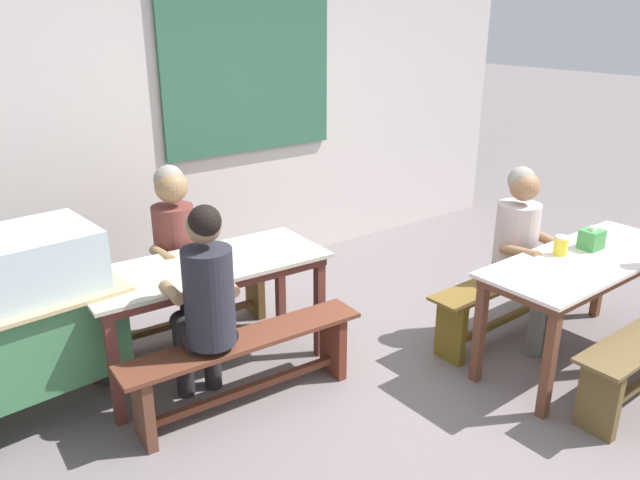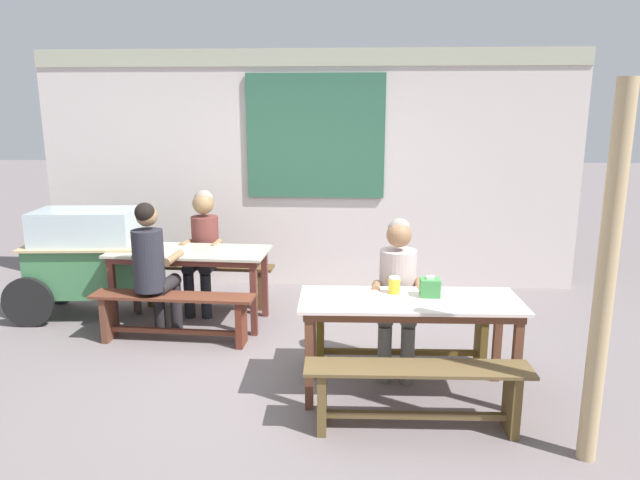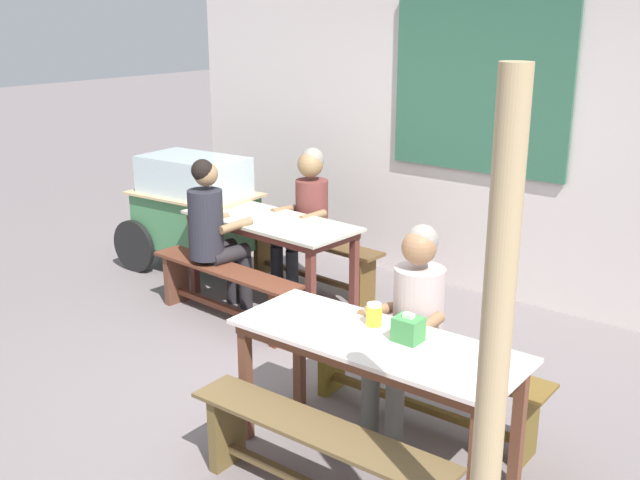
# 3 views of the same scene
# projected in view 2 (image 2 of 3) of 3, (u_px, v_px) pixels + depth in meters

# --- Properties ---
(ground_plane) EXTENTS (40.00, 40.00, 0.00)m
(ground_plane) POSITION_uv_depth(u_px,v_px,m) (286.00, 373.00, 4.76)
(ground_plane) COLOR slate
(backdrop_wall) EXTENTS (6.41, 0.23, 2.81)m
(backdrop_wall) POSITION_uv_depth(u_px,v_px,m) (308.00, 165.00, 6.91)
(backdrop_wall) COLOR silver
(backdrop_wall) RESTS_ON ground_plane
(dining_table_far) EXTENTS (1.59, 0.72, 0.76)m
(dining_table_far) POSITION_uv_depth(u_px,v_px,m) (190.00, 258.00, 5.76)
(dining_table_far) COLOR #B8B6A1
(dining_table_far) RESTS_ON ground_plane
(dining_table_near) EXTENTS (1.65, 0.66, 0.76)m
(dining_table_near) POSITION_uv_depth(u_px,v_px,m) (409.00, 310.00, 4.28)
(dining_table_near) COLOR silver
(dining_table_near) RESTS_ON ground_plane
(bench_far_back) EXTENTS (1.49, 0.33, 0.46)m
(bench_far_back) POSITION_uv_depth(u_px,v_px,m) (207.00, 279.00, 6.34)
(bench_far_back) COLOR brown
(bench_far_back) RESTS_ON ground_plane
(bench_far_front) EXTENTS (1.53, 0.34, 0.46)m
(bench_far_front) POSITION_uv_depth(u_px,v_px,m) (173.00, 311.00, 5.33)
(bench_far_front) COLOR brown
(bench_far_front) RESTS_ON ground_plane
(bench_near_back) EXTENTS (1.60, 0.31, 0.46)m
(bench_near_back) POSITION_uv_depth(u_px,v_px,m) (401.00, 331.00, 4.87)
(bench_near_back) COLOR brown
(bench_near_back) RESTS_ON ground_plane
(bench_near_front) EXTENTS (1.52, 0.32, 0.46)m
(bench_near_front) POSITION_uv_depth(u_px,v_px,m) (417.00, 390.00, 3.85)
(bench_near_front) COLOR brown
(bench_near_front) RESTS_ON ground_plane
(food_cart) EXTENTS (1.56, 0.84, 1.13)m
(food_cart) POSITION_uv_depth(u_px,v_px,m) (86.00, 255.00, 6.00)
(food_cart) COLOR #417D4D
(food_cart) RESTS_ON ground_plane
(person_left_back_turned) EXTENTS (0.43, 0.52, 1.32)m
(person_left_back_turned) POSITION_uv_depth(u_px,v_px,m) (153.00, 263.00, 5.33)
(person_left_back_turned) COLOR #262326
(person_left_back_turned) RESTS_ON ground_plane
(person_right_near_table) EXTENTS (0.43, 0.54, 1.27)m
(person_right_near_table) POSITION_uv_depth(u_px,v_px,m) (398.00, 286.00, 4.70)
(person_right_near_table) COLOR #62635A
(person_right_near_table) RESTS_ON ground_plane
(person_center_facing) EXTENTS (0.41, 0.57, 1.30)m
(person_center_facing) POSITION_uv_depth(u_px,v_px,m) (203.00, 242.00, 6.17)
(person_center_facing) COLOR black
(person_center_facing) RESTS_ON ground_plane
(tissue_box) EXTENTS (0.15, 0.13, 0.16)m
(tissue_box) POSITION_uv_depth(u_px,v_px,m) (430.00, 287.00, 4.31)
(tissue_box) COLOR #408D46
(tissue_box) RESTS_ON dining_table_near
(condiment_jar) EXTENTS (0.09, 0.09, 0.13)m
(condiment_jar) POSITION_uv_depth(u_px,v_px,m) (394.00, 285.00, 4.38)
(condiment_jar) COLOR yellow
(condiment_jar) RESTS_ON dining_table_near
(wooden_support_post) EXTENTS (0.11, 0.11, 2.30)m
(wooden_support_post) POSITION_uv_depth(u_px,v_px,m) (605.00, 281.00, 3.35)
(wooden_support_post) COLOR tan
(wooden_support_post) RESTS_ON ground_plane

